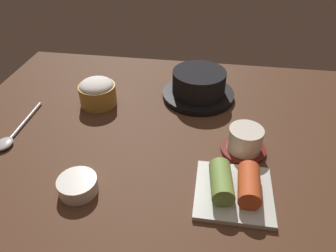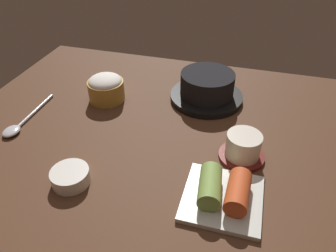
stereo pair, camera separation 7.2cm
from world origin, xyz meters
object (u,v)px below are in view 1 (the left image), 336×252
object	(u,v)px
side_bowl_near	(78,185)
spoon	(11,136)
rice_bowl	(97,92)
tea_cup_with_saucer	(245,141)
kimchi_plate	(234,187)
stone_pot	(199,86)

from	to	relation	value
side_bowl_near	spoon	distance (cm)	24.73
rice_bowl	tea_cup_with_saucer	distance (cm)	39.62
rice_bowl	kimchi_plate	world-z (taller)	rice_bowl
tea_cup_with_saucer	kimchi_plate	distance (cm)	12.95
rice_bowl	spoon	bearing A→B (deg)	-131.62
rice_bowl	side_bowl_near	bearing A→B (deg)	-78.71
stone_pot	rice_bowl	xyz separation A→B (cm)	(-25.76, -7.35, 0.09)
stone_pot	rice_bowl	world-z (taller)	stone_pot
rice_bowl	side_bowl_near	size ratio (longest dim) A/B	1.28
stone_pot	rice_bowl	distance (cm)	26.78
kimchi_plate	side_bowl_near	distance (cm)	29.23
side_bowl_near	rice_bowl	bearing A→B (deg)	101.29
side_bowl_near	kimchi_plate	bearing A→B (deg)	6.97
tea_cup_with_saucer	side_bowl_near	distance (cm)	35.24
tea_cup_with_saucer	spoon	distance (cm)	52.52
side_bowl_near	stone_pot	bearing A→B (deg)	62.00
stone_pot	spoon	xyz separation A→B (cm)	(-40.91, -24.40, -2.97)
stone_pot	kimchi_plate	size ratio (longest dim) A/B	1.35
tea_cup_with_saucer	kimchi_plate	size ratio (longest dim) A/B	0.68
stone_pot	tea_cup_with_saucer	size ratio (longest dim) A/B	1.99
spoon	kimchi_plate	bearing A→B (deg)	-10.48
rice_bowl	side_bowl_near	world-z (taller)	rice_bowl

